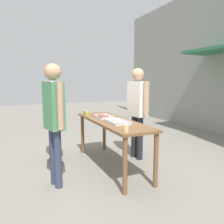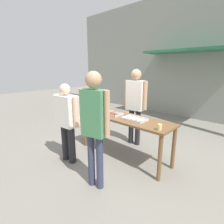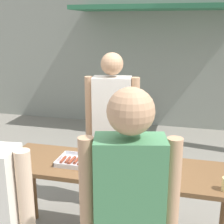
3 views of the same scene
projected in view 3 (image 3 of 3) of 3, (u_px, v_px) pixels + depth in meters
name	position (u px, v px, depth m)	size (l,w,h in m)	color
building_facade_back	(163.00, 16.00, 6.15)	(12.00, 1.11, 4.50)	gray
serving_table	(116.00, 178.00, 2.85)	(2.12, 0.65, 0.88)	brown
food_tray_sausages	(82.00, 162.00, 2.87)	(0.43, 0.29, 0.04)	silver
food_tray_buns	(147.00, 168.00, 2.73)	(0.46, 0.31, 0.06)	silver
condiment_jar_mustard	(12.00, 161.00, 2.83)	(0.07, 0.07, 0.08)	#567A38
condiment_jar_ketchup	(22.00, 162.00, 2.81)	(0.07, 0.07, 0.08)	gold
person_server_behind_table	(112.00, 119.00, 3.41)	(0.59, 0.27, 1.83)	#232328
person_customer_with_cup	(129.00, 217.00, 1.66)	(0.51, 0.28, 1.83)	#333851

